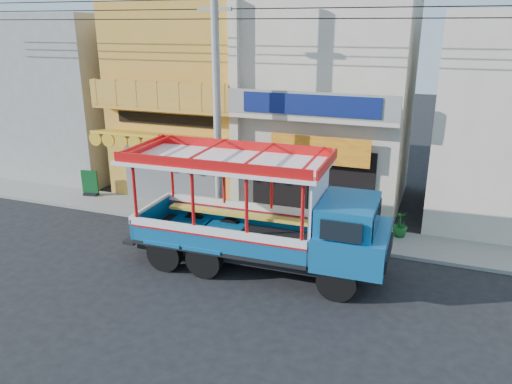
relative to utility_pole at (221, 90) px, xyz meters
The scene contains 11 objects.
ground 6.08m from the utility_pole, 75.53° to the right, with size 90.00×90.00×0.00m, color black.
sidewalk 5.09m from the utility_pole, 39.41° to the left, with size 30.00×2.00×0.12m, color slate.
shophouse_left 5.70m from the utility_pole, 124.03° to the left, with size 6.00×7.50×8.24m.
shophouse_right 5.54m from the utility_pole, 58.56° to the left, with size 6.00×6.75×8.24m.
party_pilaster 1.87m from the utility_pole, 95.46° to the left, with size 0.35×0.30×8.00m, color beige.
filler_building_left 11.25m from the utility_pole, 155.15° to the left, with size 6.00×6.00×7.60m, color gray.
utility_pole is the anchor object (origin of this frame).
songthaew_truck 5.00m from the utility_pole, 41.78° to the right, with size 7.92×2.82×3.67m.
green_sign 8.17m from the utility_pole, behind, with size 0.72×0.43×1.10m.
potted_plant_a 6.29m from the utility_pole, 16.68° to the left, with size 0.79×0.68×0.88m, color #1A5C21.
potted_plant_c 7.70m from the utility_pole, 11.45° to the left, with size 0.51×0.51×0.91m, color #1A5C21.
Camera 1 is at (6.26, -12.18, 7.13)m, focal length 35.00 mm.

